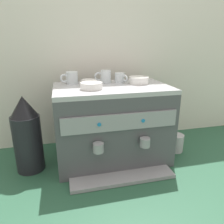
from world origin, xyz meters
The scene contains 11 objects.
ground_plane centered at (0.00, 0.00, 0.00)m, with size 4.00×4.00×0.00m, color #28563D.
tiled_backsplash_wall centered at (0.00, 0.31, 0.59)m, with size 2.80×0.03×1.17m, color silver.
espresso_machine centered at (0.00, 0.00, 0.23)m, with size 0.68×0.51×0.47m.
ceramic_cup_0 centered at (-0.02, 0.12, 0.51)m, with size 0.11×0.07×0.08m.
ceramic_cup_1 centered at (-0.23, 0.13, 0.51)m, with size 0.11×0.07×0.07m.
ceramic_cup_2 centered at (0.08, 0.10, 0.50)m, with size 0.07×0.09×0.06m.
ceramic_bowl_0 centered at (-0.13, -0.05, 0.49)m, with size 0.12×0.12×0.04m.
ceramic_bowl_1 centered at (0.18, 0.03, 0.49)m, with size 0.12×0.12×0.04m.
ceramic_bowl_2 centered at (-0.13, 0.06, 0.49)m, with size 0.09×0.09×0.03m.
coffee_grinder centered at (-0.50, -0.02, 0.22)m, with size 0.16×0.16×0.45m.
milk_pitcher centered at (0.45, -0.02, 0.06)m, with size 0.10×0.10×0.12m, color #B7B7BC.
Camera 1 is at (-0.29, -1.19, 0.72)m, focal length 33.80 mm.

